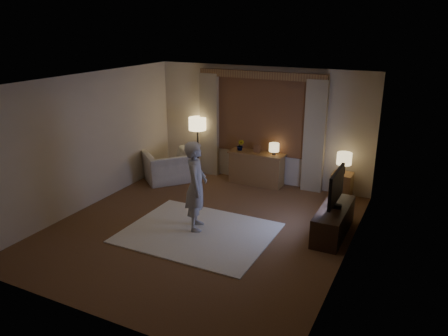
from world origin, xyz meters
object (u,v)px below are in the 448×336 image
Objects in this scene: sideboard at (256,169)px; side_table at (342,186)px; tv_stand at (333,221)px; person at (196,186)px; armchair at (169,167)px.

sideboard is 2.14× the size of side_table.
tv_stand is at bearing -38.68° from sideboard.
person is (-2.21, -0.86, 0.56)m from tv_stand.
sideboard is at bearing -25.41° from person.
armchair is at bearing 166.13° from tv_stand.
sideboard reaches higher than armchair.
tv_stand is (4.00, -0.99, -0.10)m from armchair.
sideboard is 1.92m from side_table.
armchair is 0.76× the size of tv_stand.
tv_stand is 2.44m from person.
tv_stand is at bearing -82.72° from side_table.
sideboard is 0.86× the size of tv_stand.
side_table is at bearing 140.17° from armchair.
armchair is at bearing -169.99° from side_table.
sideboard is 1.13× the size of armchair.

